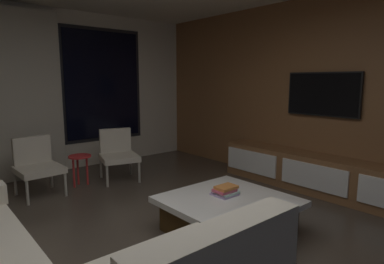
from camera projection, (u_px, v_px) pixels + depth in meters
back_wall_with_window at (21, 93)px, 5.14m from camera, size 6.60×0.30×2.70m
media_wall at (344, 95)px, 4.41m from camera, size 0.12×7.80×2.70m
coffee_table at (228, 215)px, 3.34m from camera, size 1.16×1.16×0.36m
book_stack_on_coffee_table at (225, 191)px, 3.41m from camera, size 0.23×0.22×0.10m
accent_chair_near_window at (118, 152)px, 5.14m from camera, size 0.67×0.68×0.78m
accent_chair_by_curtain at (37, 163)px, 4.43m from camera, size 0.57×0.59×0.78m
side_stool at (80, 161)px, 4.79m from camera, size 0.32×0.32×0.46m
media_console at (325, 177)px, 4.44m from camera, size 0.46×3.10×0.52m
mounted_tv at (323, 94)px, 4.53m from camera, size 0.05×1.04×0.60m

